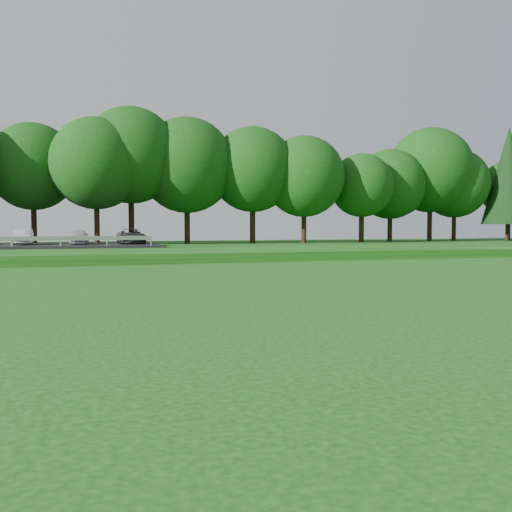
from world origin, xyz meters
name	(u,v)px	position (x,y,z in m)	size (l,w,h in m)	color
berm	(290,247)	(0.00, 34.00, 0.30)	(130.00, 30.00, 0.60)	#10450D
walking_path	(368,259)	(0.00, 20.00, 0.02)	(130.00, 1.60, 0.04)	gray
treeline	(274,164)	(0.00, 38.00, 8.10)	(104.00, 7.00, 15.00)	#133C0D
parking_lot	(1,241)	(-23.52, 32.82, 1.06)	(24.00, 9.00, 1.38)	black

